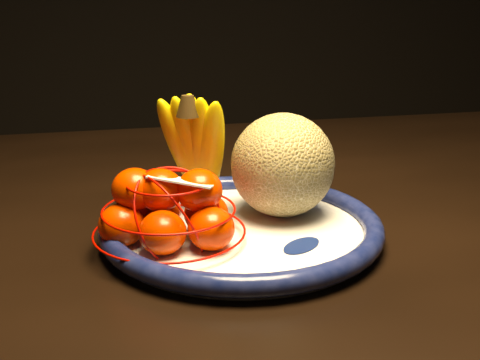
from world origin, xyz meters
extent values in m
cube|color=black|center=(-0.05, -0.09, 0.77)|extent=(1.63, 1.03, 0.04)
cylinder|color=white|center=(-0.20, -0.25, 0.80)|extent=(0.31, 0.31, 0.01)
torus|color=#060E3A|center=(-0.20, -0.25, 0.81)|extent=(0.34, 0.34, 0.02)
cylinder|color=white|center=(-0.20, -0.25, 0.80)|extent=(0.15, 0.15, 0.00)
ellipsoid|color=navy|center=(-0.15, -0.32, 0.81)|extent=(0.12, 0.12, 0.00)
ellipsoid|color=navy|center=(-0.23, -0.17, 0.81)|extent=(0.10, 0.11, 0.00)
ellipsoid|color=navy|center=(-0.30, -0.25, 0.81)|extent=(0.10, 0.07, 0.00)
sphere|color=olive|center=(-0.14, -0.21, 0.87)|extent=(0.13, 0.13, 0.13)
ellipsoid|color=#F2D200|center=(-0.26, -0.17, 0.89)|extent=(0.10, 0.08, 0.16)
ellipsoid|color=#F2D200|center=(-0.25, -0.18, 0.89)|extent=(0.08, 0.09, 0.16)
ellipsoid|color=#F2D200|center=(-0.25, -0.18, 0.89)|extent=(0.07, 0.09, 0.17)
ellipsoid|color=#F2D200|center=(-0.24, -0.18, 0.89)|extent=(0.05, 0.10, 0.16)
ellipsoid|color=#F2D200|center=(-0.23, -0.19, 0.89)|extent=(0.04, 0.10, 0.16)
cone|color=black|center=(-0.25, -0.18, 0.96)|extent=(0.03, 0.03, 0.03)
ellipsoid|color=#FF2B00|center=(-0.34, -0.28, 0.83)|extent=(0.05, 0.05, 0.05)
ellipsoid|color=#FF2B00|center=(-0.30, -0.31, 0.83)|extent=(0.05, 0.05, 0.05)
ellipsoid|color=#FF2B00|center=(-0.25, -0.30, 0.83)|extent=(0.05, 0.05, 0.05)
ellipsoid|color=#FF2B00|center=(-0.30, -0.24, 0.83)|extent=(0.05, 0.05, 0.05)
ellipsoid|color=#FF2B00|center=(-0.25, -0.26, 0.83)|extent=(0.05, 0.05, 0.05)
ellipsoid|color=#FF2B00|center=(-0.30, -0.27, 0.87)|extent=(0.05, 0.05, 0.05)
ellipsoid|color=#FF2B00|center=(-0.26, -0.28, 0.87)|extent=(0.05, 0.05, 0.05)
ellipsoid|color=#FF2B00|center=(-0.33, -0.26, 0.87)|extent=(0.05, 0.05, 0.05)
torus|color=#B70800|center=(-0.29, -0.27, 0.82)|extent=(0.23, 0.23, 0.00)
torus|color=#B70800|center=(-0.29, -0.27, 0.85)|extent=(0.20, 0.20, 0.00)
torus|color=#B70800|center=(-0.29, -0.27, 0.88)|extent=(0.12, 0.12, 0.00)
torus|color=#B70800|center=(-0.29, -0.27, 0.84)|extent=(0.12, 0.06, 0.11)
torus|color=#B70800|center=(-0.29, -0.27, 0.84)|extent=(0.11, 0.12, 0.11)
torus|color=#B70800|center=(-0.29, -0.27, 0.84)|extent=(0.10, 0.13, 0.11)
cube|color=white|center=(-0.28, -0.29, 0.88)|extent=(0.08, 0.05, 0.01)
camera|label=1|loc=(-0.32, -0.91, 1.08)|focal=45.00mm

